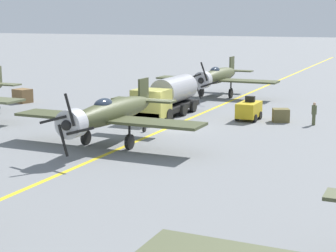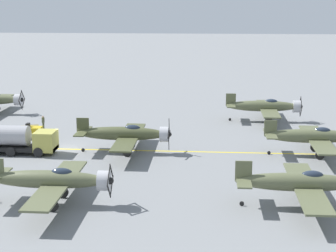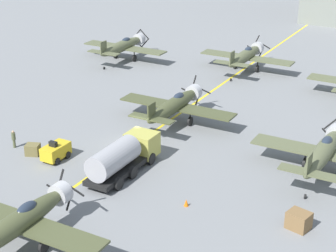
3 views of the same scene
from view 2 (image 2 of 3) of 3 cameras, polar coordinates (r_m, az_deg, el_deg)
The scene contains 11 objects.
ground_plane at distance 61.15m, azimuth -9.89°, elevation -2.33°, with size 400.00×400.00×0.00m, color slate.
taxiway_stripe at distance 61.14m, azimuth -9.89°, elevation -2.33°, with size 0.30×160.00×0.01m, color yellow.
airplane_far_left at distance 74.44m, azimuth 9.86°, elevation 1.98°, with size 12.00×9.98×3.65m.
airplane_mid_center at distance 58.61m, azimuth -4.33°, elevation -0.81°, with size 12.00×9.98×3.75m.
airplane_mid_right at distance 44.80m, azimuth -11.64°, elevation -5.38°, with size 12.00×9.98×3.65m.
airplane_far_center at distance 59.33m, azimuth 14.67°, elevation -1.03°, with size 12.00×9.98×3.68m.
airplane_far_right at distance 44.46m, azimuth 13.48°, elevation -5.62°, with size 12.00×9.98×3.65m.
fuel_tanker at distance 60.26m, azimuth -14.98°, elevation -1.33°, with size 2.67×8.00×2.98m.
tow_tractor at distance 66.55m, azimuth -13.80°, elevation -0.57°, with size 1.57×2.60×1.79m.
ground_crew_walking at distance 71.00m, azimuth -12.56°, elevation 0.42°, with size 0.36×0.36×1.66m.
supply_crate_mid_lane at distance 68.90m, azimuth -13.38°, elevation -0.35°, with size 1.18×0.98×0.98m, color brown.
Camera 2 is at (57.14, 14.89, 15.86)m, focal length 60.00 mm.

